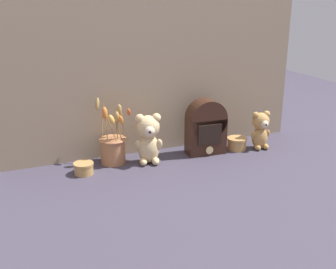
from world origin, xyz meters
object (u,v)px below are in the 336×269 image
at_px(teddy_bear_large, 148,138).
at_px(decorative_tin_short, 237,143).
at_px(teddy_bear_medium, 261,129).
at_px(vintage_radio, 206,127).
at_px(flower_vase, 113,146).
at_px(decorative_tin_tall, 84,168).

distance_m(teddy_bear_large, decorative_tin_short, 0.47).
bearing_deg(teddy_bear_medium, vintage_radio, 171.08).
height_order(teddy_bear_medium, flower_vase, flower_vase).
bearing_deg(vintage_radio, flower_vase, 173.97).
distance_m(flower_vase, decorative_tin_short, 0.62).
height_order(teddy_bear_large, decorative_tin_tall, teddy_bear_large).
bearing_deg(decorative_tin_tall, decorative_tin_short, 0.73).
xyz_separation_m(teddy_bear_large, teddy_bear_medium, (0.57, -0.03, -0.02)).
height_order(decorative_tin_tall, decorative_tin_short, decorative_tin_short).
height_order(flower_vase, vintage_radio, flower_vase).
bearing_deg(decorative_tin_short, teddy_bear_medium, -14.67).
bearing_deg(teddy_bear_medium, decorative_tin_short, 165.33).
bearing_deg(decorative_tin_short, decorative_tin_tall, -179.27).
distance_m(teddy_bear_large, teddy_bear_medium, 0.58).
distance_m(flower_vase, decorative_tin_tall, 0.18).
bearing_deg(decorative_tin_tall, teddy_bear_large, 2.31).
height_order(teddy_bear_medium, decorative_tin_short, teddy_bear_medium).
bearing_deg(decorative_tin_tall, vintage_radio, 2.32).
distance_m(teddy_bear_medium, decorative_tin_tall, 0.88).
distance_m(teddy_bear_medium, decorative_tin_short, 0.14).
bearing_deg(teddy_bear_medium, flower_vase, 172.85).
bearing_deg(vintage_radio, teddy_bear_medium, -8.92).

